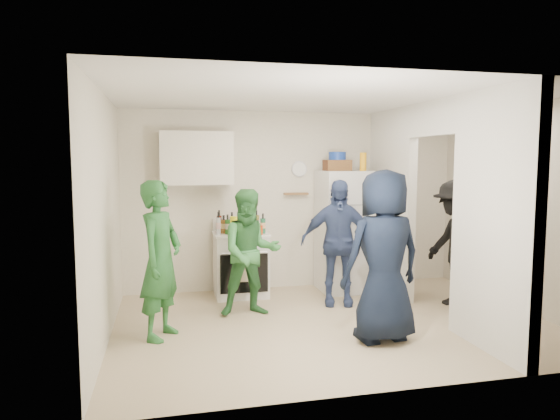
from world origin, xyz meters
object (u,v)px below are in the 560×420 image
at_px(person_navy, 383,256).
at_px(person_nook, 456,244).
at_px(stove, 241,264).
at_px(person_green_center, 251,253).
at_px(fridge, 344,231).
at_px(yellow_cup_stack_top, 363,162).
at_px(wicker_basket, 337,165).
at_px(blue_bowl, 337,156).
at_px(person_denim, 338,242).
at_px(person_green_left, 161,260).

relative_size(person_navy, person_nook, 1.09).
bearing_deg(stove, person_green_center, -90.56).
bearing_deg(fridge, yellow_cup_stack_top, -24.44).
relative_size(wicker_basket, person_nook, 0.22).
bearing_deg(blue_bowl, person_denim, -108.19).
bearing_deg(person_green_left, fridge, -33.66).
relative_size(yellow_cup_stack_top, person_green_left, 0.15).
bearing_deg(person_denim, wicker_basket, 85.98).
height_order(person_green_left, person_nook, person_green_left).
relative_size(stove, person_denim, 0.54).
bearing_deg(person_nook, fridge, -137.58).
xyz_separation_m(person_denim, person_navy, (0.02, -1.32, 0.08)).
height_order(stove, yellow_cup_stack_top, yellow_cup_stack_top).
bearing_deg(person_navy, yellow_cup_stack_top, -113.16).
bearing_deg(person_denim, yellow_cup_stack_top, 58.74).
distance_m(yellow_cup_stack_top, person_navy, 2.15).
bearing_deg(person_green_left, wicker_basket, -31.77).
bearing_deg(wicker_basket, person_green_left, -149.18).
bearing_deg(person_nook, person_navy, -60.05).
bearing_deg(person_navy, fridge, -106.24).
xyz_separation_m(blue_bowl, person_denim, (-0.23, -0.69, -1.09)).
xyz_separation_m(stove, person_navy, (1.15, -1.99, 0.44)).
height_order(stove, person_nook, person_nook).
relative_size(person_denim, person_navy, 0.91).
distance_m(wicker_basket, person_green_left, 2.94).
bearing_deg(person_navy, person_nook, -154.26).
relative_size(wicker_basket, blue_bowl, 1.46).
xyz_separation_m(person_navy, person_nook, (1.39, 0.90, -0.07)).
bearing_deg(person_green_left, person_green_center, -34.53).
xyz_separation_m(stove, person_denim, (1.14, -0.67, 0.36)).
bearing_deg(wicker_basket, person_green_center, -147.22).
bearing_deg(wicker_basket, stove, -179.16).
relative_size(blue_bowl, person_navy, 0.14).
height_order(blue_bowl, person_green_left, blue_bowl).
distance_m(stove, fridge, 1.52).
bearing_deg(yellow_cup_stack_top, blue_bowl, 154.89).
bearing_deg(stove, fridge, -1.18).
height_order(blue_bowl, person_nook, blue_bowl).
height_order(blue_bowl, yellow_cup_stack_top, blue_bowl).
height_order(fridge, blue_bowl, blue_bowl).
bearing_deg(fridge, wicker_basket, 153.43).
relative_size(blue_bowl, person_green_left, 0.15).
relative_size(stove, fridge, 0.51).
xyz_separation_m(yellow_cup_stack_top, person_green_center, (-1.69, -0.73, -1.06)).
relative_size(stove, person_navy, 0.49).
distance_m(wicker_basket, yellow_cup_stack_top, 0.36).
xyz_separation_m(blue_bowl, person_green_center, (-1.37, -0.88, -1.14)).
height_order(yellow_cup_stack_top, person_navy, yellow_cup_stack_top).
bearing_deg(yellow_cup_stack_top, person_nook, -48.20).
bearing_deg(person_navy, person_denim, -96.55).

